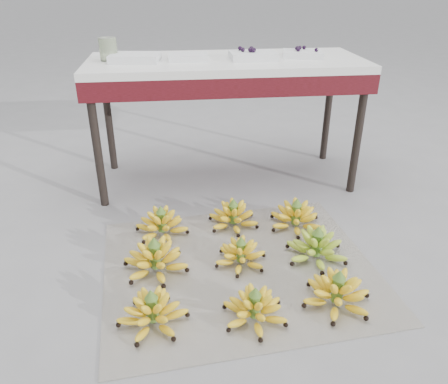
{
  "coord_description": "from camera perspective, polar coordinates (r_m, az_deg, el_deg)",
  "views": [
    {
      "loc": [
        -0.29,
        -1.73,
        1.26
      ],
      "look_at": [
        -0.06,
        0.19,
        0.27
      ],
      "focal_mm": 35.0,
      "sensor_mm": 36.0,
      "label": 1
    }
  ],
  "objects": [
    {
      "name": "tray_right",
      "position": [
        2.69,
        3.77,
        17.39
      ],
      "size": [
        0.27,
        0.2,
        0.07
      ],
      "color": "silver",
      "rests_on": "vendor_table"
    },
    {
      "name": "ground",
      "position": [
        2.16,
        2.23,
        -8.68
      ],
      "size": [
        60.0,
        60.0,
        0.0
      ],
      "primitive_type": "plane",
      "color": "gray",
      "rests_on": "ground"
    },
    {
      "name": "bunch_mid_right",
      "position": [
        2.16,
        11.98,
        -7.09
      ],
      "size": [
        0.39,
        0.39,
        0.18
      ],
      "rotation": [
        0.0,
        0.0,
        0.4
      ],
      "color": "#6C9B1B",
      "rests_on": "newspaper_mat"
    },
    {
      "name": "glass_jar",
      "position": [
        2.72,
        -14.89,
        17.59
      ],
      "size": [
        0.13,
        0.13,
        0.13
      ],
      "primitive_type": "cylinder",
      "rotation": [
        0.0,
        0.0,
        0.31
      ],
      "color": "beige",
      "rests_on": "vendor_table"
    },
    {
      "name": "vendor_table",
      "position": [
        2.72,
        0.26,
        15.14
      ],
      "size": [
        1.64,
        0.66,
        0.79
      ],
      "color": "black",
      "rests_on": "ground"
    },
    {
      "name": "bunch_mid_center",
      "position": [
        2.09,
        2.22,
        -8.18
      ],
      "size": [
        0.28,
        0.28,
        0.15
      ],
      "rotation": [
        0.0,
        0.0,
        0.15
      ],
      "color": "yellow",
      "rests_on": "newspaper_mat"
    },
    {
      "name": "bunch_front_left",
      "position": [
        1.79,
        -9.31,
        -15.26
      ],
      "size": [
        0.31,
        0.31,
        0.17
      ],
      "rotation": [
        0.0,
        0.0,
        -0.13
      ],
      "color": "yellow",
      "rests_on": "newspaper_mat"
    },
    {
      "name": "newspaper_mat",
      "position": [
        2.09,
        2.02,
        -9.87
      ],
      "size": [
        1.34,
        1.16,
        0.01
      ],
      "primitive_type": "cube",
      "rotation": [
        0.0,
        0.0,
        0.09
      ],
      "color": "beige",
      "rests_on": "ground"
    },
    {
      "name": "tray_far_left",
      "position": [
        2.66,
        -11.54,
        16.8
      ],
      "size": [
        0.3,
        0.23,
        0.04
      ],
      "color": "silver",
      "rests_on": "vendor_table"
    },
    {
      "name": "tray_left",
      "position": [
        2.67,
        -4.74,
        17.18
      ],
      "size": [
        0.23,
        0.16,
        0.04
      ],
      "color": "silver",
      "rests_on": "vendor_table"
    },
    {
      "name": "bunch_back_left",
      "position": [
        2.33,
        -8.13,
        -4.21
      ],
      "size": [
        0.36,
        0.36,
        0.17
      ],
      "rotation": [
        0.0,
        0.0,
        -0.4
      ],
      "color": "yellow",
      "rests_on": "newspaper_mat"
    },
    {
      "name": "bunch_mid_left",
      "position": [
        2.06,
        -8.95,
        -8.68
      ],
      "size": [
        0.4,
        0.4,
        0.19
      ],
      "rotation": [
        0.0,
        0.0,
        0.4
      ],
      "color": "yellow",
      "rests_on": "newspaper_mat"
    },
    {
      "name": "bunch_back_center",
      "position": [
        2.38,
        1.22,
        -3.22
      ],
      "size": [
        0.36,
        0.36,
        0.17
      ],
      "rotation": [
        0.0,
        0.0,
        0.39
      ],
      "color": "yellow",
      "rests_on": "newspaper_mat"
    },
    {
      "name": "bunch_front_right",
      "position": [
        1.91,
        14.55,
        -12.64
      ],
      "size": [
        0.35,
        0.35,
        0.18
      ],
      "rotation": [
        0.0,
        0.0,
        -0.23
      ],
      "color": "yellow",
      "rests_on": "newspaper_mat"
    },
    {
      "name": "tray_far_right",
      "position": [
        2.79,
        10.25,
        17.35
      ],
      "size": [
        0.27,
        0.22,
        0.06
      ],
      "color": "silver",
      "rests_on": "vendor_table"
    },
    {
      "name": "bunch_front_center",
      "position": [
        1.8,
        4.02,
        -14.95
      ],
      "size": [
        0.32,
        0.32,
        0.16
      ],
      "rotation": [
        0.0,
        0.0,
        0.23
      ],
      "color": "yellow",
      "rests_on": "newspaper_mat"
    },
    {
      "name": "bunch_back_right",
      "position": [
        2.39,
        9.35,
        -3.27
      ],
      "size": [
        0.32,
        0.32,
        0.18
      ],
      "rotation": [
        0.0,
        0.0,
        -0.12
      ],
      "color": "yellow",
      "rests_on": "newspaper_mat"
    }
  ]
}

